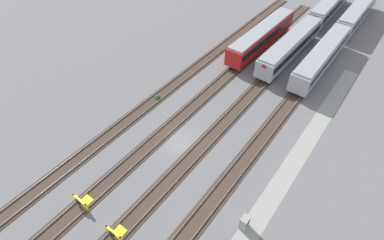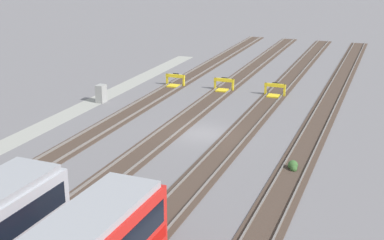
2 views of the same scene
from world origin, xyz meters
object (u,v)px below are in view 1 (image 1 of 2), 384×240
weed_clump (157,97)px  bumper_stop_near_inner_track (116,233)px  subway_car_front_row_right_inner (262,36)px  subway_car_front_row_leftmost (330,5)px  bumper_stop_middle_track (83,201)px  subway_car_front_row_left_inner (322,57)px  electrical_cabinet (244,222)px  subway_car_front_row_centre (290,46)px  subway_car_front_row_rightmost (357,12)px

weed_clump → bumper_stop_near_inner_track: bearing=-149.1°
subway_car_front_row_right_inner → weed_clump: subway_car_front_row_right_inner is taller
subway_car_front_row_leftmost → bumper_stop_middle_track: (-56.17, 5.03, -1.53)m
subway_car_front_row_leftmost → subway_car_front_row_left_inner: 19.64m
electrical_cabinet → subway_car_front_row_right_inner: bearing=25.3°
subway_car_front_row_leftmost → weed_clump: size_ratio=19.60×
subway_car_front_row_centre → subway_car_front_row_leftmost: bearing=0.3°
bumper_stop_near_inner_track → subway_car_front_row_centre: bearing=-0.1°
subway_car_front_row_left_inner → bumper_stop_near_inner_track: 37.82m
subway_car_front_row_left_inner → bumper_stop_middle_track: subway_car_front_row_left_inner is taller
subway_car_front_row_left_inner → subway_car_front_row_rightmost: bearing=0.0°
subway_car_front_row_centre → subway_car_front_row_rightmost: (18.80, -5.03, 0.00)m
subway_car_front_row_right_inner → bumper_stop_near_inner_track: subway_car_front_row_right_inner is taller
weed_clump → bumper_stop_middle_track: bearing=-163.3°
subway_car_front_row_leftmost → subway_car_front_row_rightmost: same height
subway_car_front_row_rightmost → bumper_stop_middle_track: bearing=169.7°
subway_car_front_row_centre → subway_car_front_row_right_inner: (-0.00, 5.10, 0.00)m
subway_car_front_row_leftmost → weed_clump: subway_car_front_row_leftmost is taller
subway_car_front_row_leftmost → subway_car_front_row_right_inner: size_ratio=1.00×
subway_car_front_row_left_inner → subway_car_front_row_right_inner: 10.14m
subway_car_front_row_right_inner → weed_clump: (-20.62, 5.00, -1.80)m
subway_car_front_row_centre → bumper_stop_middle_track: bearing=172.2°
subway_car_front_row_rightmost → bumper_stop_middle_track: subway_car_front_row_rightmost is taller
subway_car_front_row_leftmost → subway_car_front_row_centre: size_ratio=1.00×
subway_car_front_row_rightmost → bumper_stop_near_inner_track: subway_car_front_row_rightmost is taller
subway_car_front_row_centre → subway_car_front_row_right_inner: size_ratio=1.00×
subway_car_front_row_right_inner → electrical_cabinet: (-29.62, -13.98, -1.24)m
subway_car_front_row_rightmost → bumper_stop_middle_track: 56.96m
subway_car_front_row_leftmost → subway_car_front_row_left_inner: same height
subway_car_front_row_centre → subway_car_front_row_rightmost: size_ratio=1.00×
subway_car_front_row_rightmost → electrical_cabinet: bearing=-175.5°
bumper_stop_near_inner_track → electrical_cabinet: 11.88m
subway_car_front_row_left_inner → weed_clump: (-20.62, 15.14, -1.80)m
subway_car_front_row_left_inner → bumper_stop_near_inner_track: (-37.44, 5.09, -1.53)m
bumper_stop_near_inner_track → subway_car_front_row_right_inner: bearing=7.7°
subway_car_front_row_leftmost → weed_clump: 40.86m
subway_car_front_row_left_inner → subway_car_front_row_centre: 5.04m
subway_car_front_row_right_inner → electrical_cabinet: size_ratio=11.28×
subway_car_front_row_left_inner → subway_car_front_row_right_inner: (0.00, 10.14, 0.00)m
bumper_stop_near_inner_track → subway_car_front_row_rightmost: bearing=-5.2°
subway_car_front_row_right_inner → bumper_stop_middle_track: size_ratio=9.02×
electrical_cabinet → bumper_stop_middle_track: bearing=118.5°
weed_clump → subway_car_front_row_right_inner: bearing=-13.6°
subway_car_front_row_leftmost → subway_car_front_row_centre: bearing=-179.7°
subway_car_front_row_leftmost → subway_car_front_row_right_inner: 19.60m
subway_car_front_row_leftmost → subway_car_front_row_centre: (-18.95, -0.10, 0.00)m
subway_car_front_row_right_inner → subway_car_front_row_centre: bearing=-90.0°
subway_car_front_row_centre → weed_clump: 23.03m
subway_car_front_row_centre → bumper_stop_near_inner_track: 37.47m
subway_car_front_row_leftmost → bumper_stop_near_inner_track: subway_car_front_row_leftmost is taller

